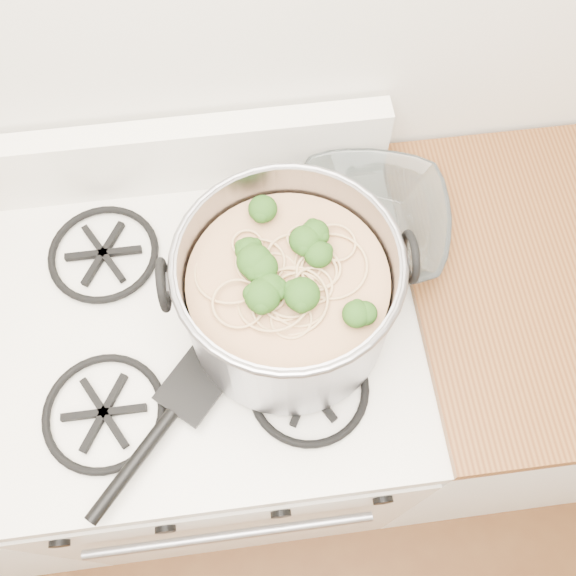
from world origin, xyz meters
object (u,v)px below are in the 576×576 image
at_px(stock_pot, 288,295).
at_px(gas_range, 225,394).
at_px(spatula, 193,385).
at_px(glass_bowl, 368,228).

bearing_deg(stock_pot, gas_range, 169.76).
relative_size(spatula, glass_bowl, 2.75).
relative_size(gas_range, spatula, 2.98).
bearing_deg(glass_bowl, gas_range, -157.73).
bearing_deg(glass_bowl, stock_pot, -136.86).
bearing_deg(gas_range, spatula, -98.38).
distance_m(gas_range, stock_pot, 0.61).
distance_m(stock_pot, glass_bowl, 0.25).
relative_size(stock_pot, glass_bowl, 3.32).
bearing_deg(gas_range, stock_pot, -10.24).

